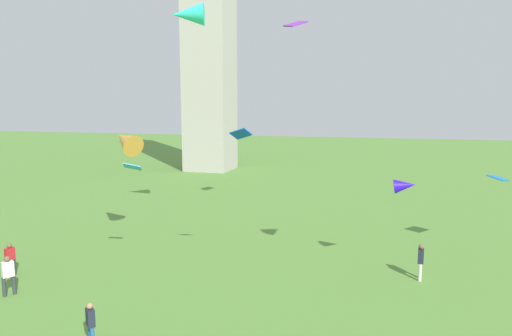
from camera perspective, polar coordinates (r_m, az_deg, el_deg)
name	(u,v)px	position (r m, az deg, el deg)	size (l,w,h in m)	color
person_0	(421,260)	(23.42, 20.39, -10.99)	(0.31, 0.55, 1.78)	silver
person_1	(8,273)	(23.12, -29.25, -11.71)	(0.49, 0.55, 1.82)	#2D3338
person_2	(10,257)	(25.63, -29.05, -10.02)	(0.35, 0.51, 1.67)	#2D3338
person_3	(91,322)	(17.44, -20.49, -18.04)	(0.48, 0.46, 1.63)	#235693
kite_flying_0	(188,14)	(27.87, -8.72, 18.93)	(2.20, 1.84, 1.37)	#2DDCC5
kite_flying_1	(126,141)	(27.35, -16.38, 3.41)	(2.54, 2.22, 1.84)	#C1862F
kite_flying_3	(296,24)	(29.53, 5.12, 17.97)	(1.56, 1.54, 0.63)	purple
kite_flying_4	(241,134)	(20.00, -1.97, 4.41)	(1.04, 0.75, 0.59)	blue
kite_flying_5	(498,178)	(28.21, 28.67, -1.13)	(1.39, 1.57, 0.43)	blue
kite_flying_6	(405,186)	(22.48, 18.56, -2.15)	(1.09, 0.72, 0.83)	#2A0EED
kite_flying_7	(132,167)	(22.22, -15.59, 0.16)	(1.02, 0.78, 0.48)	#3599DA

